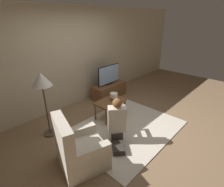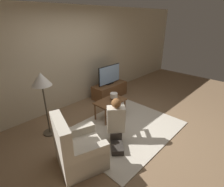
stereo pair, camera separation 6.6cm
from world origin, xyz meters
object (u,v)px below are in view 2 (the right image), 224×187
at_px(coffee_table, 110,103).
at_px(person_kneeling, 116,122).
at_px(table_lamp, 114,96).
at_px(tv, 109,75).
at_px(floor_lamp, 42,83).
at_px(armchair, 78,150).

bearing_deg(coffee_table, person_kneeling, -129.21).
xyz_separation_m(person_kneeling, table_lamp, (0.70, 0.72, 0.10)).
height_order(tv, table_lamp, tv).
bearing_deg(floor_lamp, armchair, -94.33).
height_order(armchair, table_lamp, armchair).
height_order(armchair, person_kneeling, person_kneeling).
bearing_deg(table_lamp, tv, 49.38).
xyz_separation_m(floor_lamp, table_lamp, (1.47, -0.52, -0.58)).
distance_m(armchair, person_kneeling, 0.87).
relative_size(tv, armchair, 0.91).
bearing_deg(coffee_table, armchair, -155.35).
height_order(tv, floor_lamp, floor_lamp).
relative_size(coffee_table, table_lamp, 4.17).
bearing_deg(table_lamp, floor_lamp, 160.63).
bearing_deg(person_kneeling, armchair, 37.85).
distance_m(floor_lamp, person_kneeling, 1.61).
relative_size(floor_lamp, armchair, 1.47).
bearing_deg(tv, table_lamp, -130.62).
xyz_separation_m(tv, person_kneeling, (-1.48, -1.62, -0.25)).
bearing_deg(person_kneeling, coffee_table, -86.78).
xyz_separation_m(tv, table_lamp, (-0.78, -0.91, -0.15)).
bearing_deg(armchair, coffee_table, -47.19).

